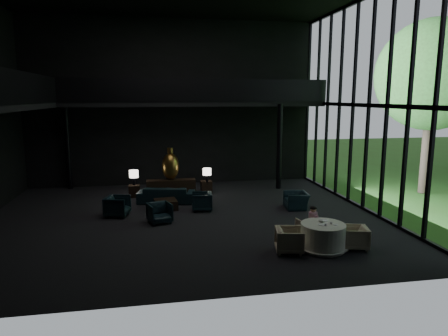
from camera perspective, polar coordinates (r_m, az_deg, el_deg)
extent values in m
cube|color=black|center=(14.58, -5.63, -7.12)|extent=(14.00, 12.00, 0.02)
cube|color=black|center=(19.92, -7.23, 9.14)|extent=(14.00, 0.04, 8.00)
cube|color=black|center=(7.97, -2.65, 7.91)|extent=(14.00, 0.04, 8.00)
cube|color=black|center=(19.01, -4.02, 9.15)|extent=(12.00, 2.00, 0.25)
cube|color=black|center=(14.45, -26.49, 10.23)|extent=(0.06, 12.00, 1.00)
cube|color=black|center=(18.01, -3.70, 11.02)|extent=(12.00, 0.06, 1.00)
cylinder|color=black|center=(20.12, -21.44, 2.82)|extent=(0.24, 0.24, 4.00)
cylinder|color=black|center=(18.96, 7.90, 3.02)|extent=(0.24, 0.24, 4.00)
cylinder|color=#382D23|center=(20.02, 26.95, 3.69)|extent=(0.36, 0.36, 4.90)
sphere|color=#2B5E21|center=(19.96, 27.60, 11.69)|extent=(4.80, 4.80, 4.80)
cube|color=black|center=(17.93, -7.56, -2.76)|extent=(2.16, 0.49, 0.69)
ellipsoid|color=#AC832C|center=(17.85, -7.65, 0.23)|extent=(0.76, 0.76, 1.18)
cylinder|color=#AC832C|center=(17.74, -7.70, 2.49)|extent=(0.26, 0.26, 0.24)
cube|color=black|center=(17.89, -12.68, -3.22)|extent=(0.47, 0.47, 0.52)
cylinder|color=black|center=(17.82, -12.73, -1.86)|extent=(0.12, 0.12, 0.34)
cylinder|color=white|center=(17.75, -12.77, -0.82)|extent=(0.39, 0.39, 0.31)
cube|color=black|center=(18.24, -2.55, -2.69)|extent=(0.49, 0.49, 0.54)
cylinder|color=black|center=(17.88, -2.44, -1.52)|extent=(0.11, 0.11, 0.33)
cylinder|color=white|center=(17.82, -2.45, -0.53)|extent=(0.38, 0.38, 0.30)
imported|color=#13222D|center=(16.64, -8.25, -3.22)|extent=(2.66, 1.24, 1.00)
imported|color=#1C353F|center=(15.14, -14.99, -5.07)|extent=(0.97, 1.01, 0.87)
imported|color=black|center=(15.40, -3.17, -4.68)|extent=(0.76, 0.81, 0.76)
imported|color=#132B42|center=(14.07, -9.18, -6.22)|extent=(0.92, 0.88, 0.76)
imported|color=#162634|center=(15.90, 10.29, -4.33)|extent=(0.66, 0.94, 0.77)
cube|color=black|center=(15.74, -8.32, -5.18)|extent=(0.93, 0.93, 0.37)
cylinder|color=white|center=(11.91, 13.92, -9.48)|extent=(1.27, 1.27, 0.75)
cone|color=white|center=(12.02, 13.85, -10.94)|extent=(1.44, 1.44, 0.10)
imported|color=#ABA28C|center=(12.65, 12.16, -8.53)|extent=(0.69, 0.65, 0.62)
imported|color=tan|center=(12.23, 18.18, -9.38)|extent=(0.74, 0.77, 0.66)
imported|color=tan|center=(11.50, 9.32, -10.00)|extent=(0.82, 0.86, 0.76)
cylinder|color=#E4A1B2|center=(12.62, 12.59, -7.01)|extent=(0.27, 0.27, 0.38)
sphere|color=#D8A884|center=(12.54, 12.64, -5.75)|extent=(0.19, 0.19, 0.19)
ellipsoid|color=black|center=(12.53, 12.65, -5.62)|extent=(0.20, 0.20, 0.13)
cylinder|color=white|center=(11.69, 13.82, -7.86)|extent=(0.30, 0.30, 0.01)
cylinder|color=white|center=(12.08, 14.18, -7.28)|extent=(0.27, 0.27, 0.01)
cylinder|color=white|center=(11.78, 15.64, -7.81)|extent=(0.14, 0.14, 0.01)
cylinder|color=white|center=(11.83, 15.08, -7.55)|extent=(0.09, 0.09, 0.05)
ellipsoid|color=white|center=(11.94, 13.71, -7.32)|extent=(0.16, 0.16, 0.08)
cylinder|color=#99999E|center=(11.61, 14.30, -7.87)|extent=(0.07, 0.07, 0.07)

